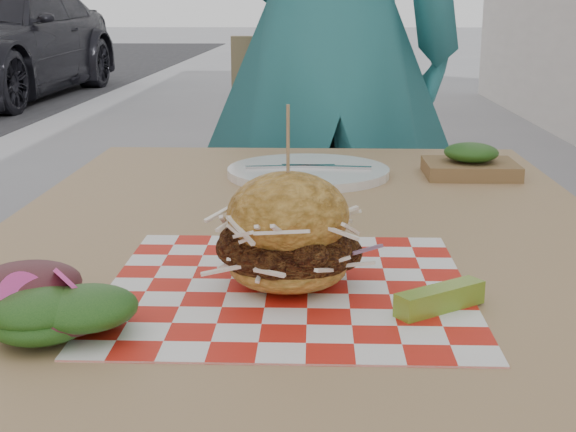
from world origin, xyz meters
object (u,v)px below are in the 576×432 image
at_px(patio_table, 305,287).
at_px(sandwich, 288,238).
at_px(patio_chair, 308,194).
at_px(diner, 327,47).

relative_size(patio_table, sandwich, 6.58).
relative_size(patio_chair, sandwich, 5.21).
bearing_deg(sandwich, patio_table, 86.21).
bearing_deg(patio_chair, patio_table, -93.83).
height_order(diner, patio_chair, diner).
height_order(patio_table, sandwich, sandwich).
bearing_deg(patio_chair, sandwich, -94.57).
xyz_separation_m(patio_chair, sandwich, (-0.01, -1.26, 0.25)).
relative_size(diner, patio_table, 1.55).
xyz_separation_m(diner, patio_chair, (-0.04, 0.11, -0.38)).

